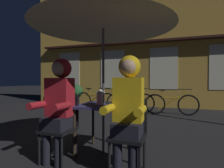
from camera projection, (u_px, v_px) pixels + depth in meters
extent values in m
plane|color=#232326|center=(103.00, 154.00, 2.68)|extent=(60.00, 60.00, 0.00)
cube|color=navy|center=(103.00, 106.00, 2.66)|extent=(0.72, 0.72, 0.04)
cylinder|color=#2D2319|center=(74.00, 134.00, 2.48)|extent=(0.04, 0.04, 0.70)
cylinder|color=#2D2319|center=(117.00, 139.00, 2.28)|extent=(0.04, 0.04, 0.70)
cylinder|color=#2D2319|center=(93.00, 124.00, 3.06)|extent=(0.04, 0.04, 0.70)
cylinder|color=#2D2319|center=(128.00, 127.00, 2.87)|extent=(0.04, 0.04, 0.70)
cylinder|color=#4C4C51|center=(103.00, 79.00, 2.66)|extent=(0.04, 0.04, 2.25)
cone|color=tan|center=(103.00, 15.00, 2.64)|extent=(2.10, 2.10, 0.38)
sphere|color=#4C4C51|center=(103.00, 0.00, 2.64)|extent=(0.06, 0.06, 0.06)
cube|color=white|center=(101.00, 104.00, 2.67)|extent=(0.11, 0.11, 0.02)
cube|color=white|center=(101.00, 98.00, 2.66)|extent=(0.09, 0.09, 0.16)
pyramid|color=white|center=(101.00, 91.00, 2.66)|extent=(0.11, 0.11, 0.06)
cube|color=black|center=(58.00, 130.00, 2.41)|extent=(0.40, 0.40, 0.04)
cylinder|color=black|center=(62.00, 153.00, 2.19)|extent=(0.03, 0.03, 0.41)
cylinder|color=black|center=(39.00, 150.00, 2.30)|extent=(0.03, 0.03, 0.41)
cylinder|color=black|center=(76.00, 144.00, 2.52)|extent=(0.03, 0.03, 0.41)
cylinder|color=black|center=(55.00, 141.00, 2.62)|extent=(0.03, 0.03, 0.41)
cube|color=black|center=(66.00, 111.00, 2.58)|extent=(0.40, 0.03, 0.42)
cube|color=black|center=(128.00, 137.00, 2.10)|extent=(0.40, 0.40, 0.04)
cylinder|color=black|center=(140.00, 165.00, 1.89)|extent=(0.03, 0.03, 0.41)
cylinder|color=black|center=(109.00, 160.00, 2.00)|extent=(0.03, 0.03, 0.41)
cylinder|color=black|center=(144.00, 152.00, 2.21)|extent=(0.03, 0.03, 0.41)
cylinder|color=black|center=(118.00, 149.00, 2.32)|extent=(0.03, 0.03, 0.41)
cube|color=black|center=(131.00, 115.00, 2.27)|extent=(0.40, 0.03, 0.42)
cylinder|color=black|center=(58.00, 149.00, 2.26)|extent=(0.11, 0.11, 0.45)
cylinder|color=black|center=(47.00, 147.00, 2.32)|extent=(0.11, 0.11, 0.45)
cube|color=black|center=(58.00, 122.00, 2.40)|extent=(0.32, 0.36, 0.16)
cube|color=red|center=(60.00, 97.00, 2.44)|extent=(0.34, 0.22, 0.52)
cylinder|color=red|center=(62.00, 106.00, 2.17)|extent=(0.09, 0.30, 0.09)
cylinder|color=red|center=(38.00, 105.00, 2.29)|extent=(0.09, 0.30, 0.09)
sphere|color=tan|center=(60.00, 69.00, 2.43)|extent=(0.21, 0.21, 0.21)
sphere|color=red|center=(62.00, 68.00, 2.48)|extent=(0.27, 0.27, 0.27)
cylinder|color=black|center=(133.00, 160.00, 1.95)|extent=(0.11, 0.11, 0.45)
cylinder|color=black|center=(117.00, 158.00, 2.01)|extent=(0.11, 0.11, 0.45)
cube|color=black|center=(128.00, 129.00, 2.10)|extent=(0.32, 0.36, 0.16)
cube|color=yellow|center=(129.00, 99.00, 2.13)|extent=(0.34, 0.22, 0.52)
cylinder|color=yellow|center=(141.00, 111.00, 1.86)|extent=(0.09, 0.30, 0.09)
cylinder|color=yellow|center=(108.00, 109.00, 1.98)|extent=(0.09, 0.30, 0.09)
sphere|color=tan|center=(129.00, 67.00, 2.12)|extent=(0.21, 0.21, 0.21)
sphere|color=yellow|center=(130.00, 67.00, 2.17)|extent=(0.27, 0.27, 0.27)
cube|color=gold|center=(138.00, 35.00, 7.89)|extent=(10.00, 0.60, 6.20)
cube|color=#EAE5C6|center=(69.00, 70.00, 8.67)|extent=(1.10, 0.02, 1.70)
cube|color=#EAE5C6|center=(112.00, 69.00, 7.97)|extent=(1.10, 0.02, 1.70)
cube|color=#EAE5C6|center=(164.00, 68.00, 7.27)|extent=(1.10, 0.02, 1.70)
cube|color=#331914|center=(136.00, 42.00, 7.47)|extent=(9.00, 0.36, 0.08)
torus|color=black|center=(72.00, 101.00, 6.78)|extent=(0.66, 0.07, 0.66)
torus|color=black|center=(50.00, 100.00, 7.14)|extent=(0.66, 0.07, 0.66)
cylinder|color=#236B3D|center=(61.00, 95.00, 6.96)|extent=(0.84, 0.06, 0.04)
cylinder|color=#236B3D|center=(58.00, 99.00, 7.00)|extent=(0.61, 0.06, 0.44)
cylinder|color=#236B3D|center=(55.00, 92.00, 7.05)|extent=(0.02, 0.02, 0.24)
cube|color=black|center=(55.00, 88.00, 7.05)|extent=(0.20, 0.09, 0.04)
cylinder|color=#236B3D|center=(69.00, 91.00, 6.82)|extent=(0.02, 0.02, 0.28)
cylinder|color=black|center=(69.00, 88.00, 6.82)|extent=(0.44, 0.04, 0.02)
torus|color=black|center=(107.00, 102.00, 6.42)|extent=(0.66, 0.13, 0.66)
torus|color=black|center=(84.00, 101.00, 6.86)|extent=(0.66, 0.13, 0.66)
cylinder|color=#B78419|center=(95.00, 95.00, 6.64)|extent=(0.83, 0.13, 0.04)
cylinder|color=#B78419|center=(92.00, 100.00, 6.69)|extent=(0.61, 0.11, 0.44)
cylinder|color=#B78419|center=(89.00, 92.00, 6.76)|extent=(0.02, 0.02, 0.24)
cube|color=black|center=(89.00, 89.00, 6.75)|extent=(0.21, 0.10, 0.04)
cylinder|color=#B78419|center=(104.00, 92.00, 6.47)|extent=(0.02, 0.02, 0.28)
cylinder|color=black|center=(104.00, 88.00, 6.46)|extent=(0.44, 0.08, 0.02)
torus|color=black|center=(145.00, 103.00, 6.06)|extent=(0.66, 0.10, 0.66)
torus|color=black|center=(116.00, 102.00, 6.30)|extent=(0.66, 0.10, 0.66)
cylinder|color=black|center=(130.00, 97.00, 6.18)|extent=(0.84, 0.10, 0.04)
cylinder|color=black|center=(126.00, 102.00, 6.21)|extent=(0.61, 0.08, 0.44)
cylinder|color=black|center=(122.00, 93.00, 6.24)|extent=(0.02, 0.02, 0.24)
cube|color=black|center=(122.00, 89.00, 6.24)|extent=(0.21, 0.10, 0.04)
cylinder|color=black|center=(141.00, 93.00, 6.08)|extent=(0.02, 0.02, 0.28)
cylinder|color=black|center=(141.00, 89.00, 6.08)|extent=(0.44, 0.06, 0.02)
torus|color=black|center=(189.00, 105.00, 5.60)|extent=(0.66, 0.11, 0.66)
torus|color=black|center=(155.00, 104.00, 5.84)|extent=(0.66, 0.11, 0.66)
cylinder|color=#B78419|center=(171.00, 98.00, 5.71)|extent=(0.84, 0.11, 0.04)
cylinder|color=#B78419|center=(167.00, 103.00, 5.75)|extent=(0.61, 0.09, 0.44)
cylinder|color=#B78419|center=(162.00, 94.00, 5.78)|extent=(0.02, 0.02, 0.24)
cube|color=black|center=(162.00, 90.00, 5.78)|extent=(0.21, 0.10, 0.04)
cylinder|color=#B78419|center=(184.00, 94.00, 5.62)|extent=(0.02, 0.02, 0.28)
cylinder|color=black|center=(184.00, 89.00, 5.62)|extent=(0.44, 0.06, 0.02)
cube|color=black|center=(112.00, 103.00, 2.76)|extent=(0.24, 0.21, 0.02)
cylinder|color=brown|center=(76.00, 101.00, 7.98)|extent=(0.36, 0.36, 0.34)
sphere|color=#285B2D|center=(76.00, 91.00, 7.97)|extent=(0.60, 0.60, 0.60)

